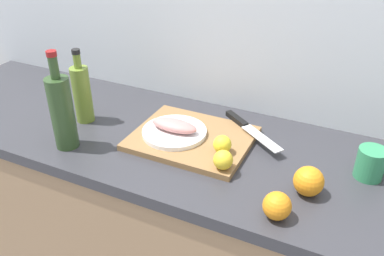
% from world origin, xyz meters
% --- Properties ---
extents(back_wall, '(3.20, 0.05, 2.50)m').
position_xyz_m(back_wall, '(0.00, 0.33, 1.25)').
color(back_wall, silver).
rests_on(back_wall, ground_plane).
extents(kitchen_counter, '(2.00, 0.60, 0.90)m').
position_xyz_m(kitchen_counter, '(0.00, 0.00, 0.45)').
color(kitchen_counter, '#9E7A56').
rests_on(kitchen_counter, ground_plane).
extents(cutting_board, '(0.38, 0.31, 0.02)m').
position_xyz_m(cutting_board, '(0.13, 0.01, 0.91)').
color(cutting_board, olive).
rests_on(cutting_board, kitchen_counter).
extents(white_plate, '(0.22, 0.22, 0.01)m').
position_xyz_m(white_plate, '(0.07, 0.00, 0.93)').
color(white_plate, white).
rests_on(white_plate, cutting_board).
extents(fish_fillet, '(0.16, 0.07, 0.04)m').
position_xyz_m(fish_fillet, '(0.07, 0.00, 0.95)').
color(fish_fillet, tan).
rests_on(fish_fillet, white_plate).
extents(chef_knife, '(0.25, 0.19, 0.02)m').
position_xyz_m(chef_knife, '(0.27, 0.14, 0.93)').
color(chef_knife, silver).
rests_on(chef_knife, cutting_board).
extents(lemon_0, '(0.06, 0.06, 0.06)m').
position_xyz_m(lemon_0, '(0.26, -0.03, 0.95)').
color(lemon_0, yellow).
rests_on(lemon_0, cutting_board).
extents(lemon_1, '(0.06, 0.06, 0.06)m').
position_xyz_m(lemon_1, '(0.29, -0.11, 0.95)').
color(lemon_1, yellow).
rests_on(lemon_1, cutting_board).
extents(olive_oil_bottle, '(0.06, 0.06, 0.27)m').
position_xyz_m(olive_oil_bottle, '(-0.28, -0.02, 1.01)').
color(olive_oil_bottle, olive).
rests_on(olive_oil_bottle, kitchen_counter).
extents(wine_bottle, '(0.07, 0.07, 0.33)m').
position_xyz_m(wine_bottle, '(-0.23, -0.19, 1.03)').
color(wine_bottle, '#2D4723').
rests_on(wine_bottle, kitchen_counter).
extents(coffee_mug_0, '(0.12, 0.08, 0.09)m').
position_xyz_m(coffee_mug_0, '(0.68, 0.06, 0.95)').
color(coffee_mug_0, '#338C59').
rests_on(coffee_mug_0, kitchen_counter).
extents(orange_0, '(0.08, 0.08, 0.08)m').
position_xyz_m(orange_0, '(0.53, -0.09, 0.94)').
color(orange_0, orange).
rests_on(orange_0, kitchen_counter).
extents(orange_2, '(0.07, 0.07, 0.07)m').
position_xyz_m(orange_2, '(0.48, -0.22, 0.94)').
color(orange_2, orange).
rests_on(orange_2, kitchen_counter).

